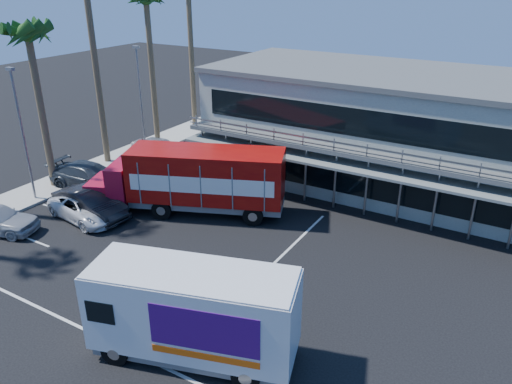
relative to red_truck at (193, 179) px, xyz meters
The scene contains 13 objects.
ground 6.99m from the red_truck, 44.88° to the right, with size 120.00×120.00×0.00m, color black.
building 12.92m from the red_truck, 52.96° to the left, with size 22.40×12.00×7.30m.
curb_strip 10.55m from the red_truck, behind, with size 3.00×32.00×0.16m, color #A5A399.
palm_c 12.53m from the red_truck, behind, with size 2.80×2.80×10.75m.
palm_e 15.49m from the red_truck, 140.25° to the left, with size 2.80×2.80×12.25m.
light_pole_near 10.45m from the red_truck, 158.65° to the right, with size 0.50×0.25×8.09m.
light_pole_far 11.63m from the red_truck, 146.40° to the left, with size 0.50×0.25×8.09m.
red_truck is the anchor object (origin of this frame).
white_van 12.02m from the red_truck, 52.95° to the right, with size 7.78×4.53×3.60m.
parked_car_b 6.06m from the red_truck, 143.74° to the right, with size 1.72×4.95×1.63m, color black.
parked_car_c 6.33m from the red_truck, 140.74° to the right, with size 2.24×4.85×1.35m, color silver.
parked_car_d 7.91m from the red_truck, behind, with size 2.35×5.77×1.68m, color #2E353D.
parked_car_e 9.97m from the red_truck, 141.90° to the left, with size 1.82×4.53×1.54m, color gray.
Camera 1 is at (11.74, -16.15, 13.00)m, focal length 35.00 mm.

